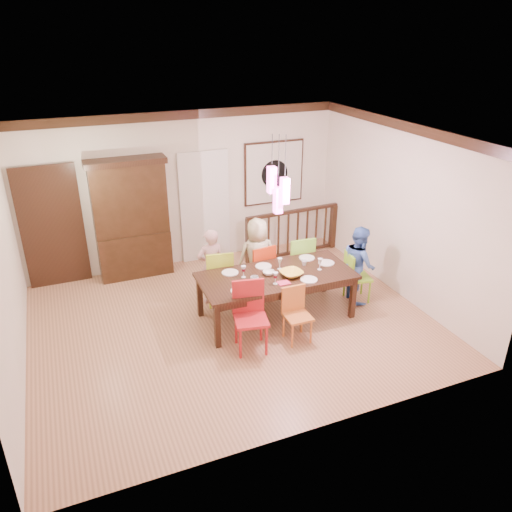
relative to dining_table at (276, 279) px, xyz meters
name	(u,v)px	position (x,y,z in m)	size (l,w,h in m)	color
floor	(232,323)	(-0.71, 0.08, -0.68)	(6.00, 6.00, 0.00)	#9D6B4C
ceiling	(228,137)	(-0.71, 0.08, 2.22)	(6.00, 6.00, 0.00)	white
wall_back	(185,190)	(-0.71, 2.58, 0.77)	(6.00, 6.00, 0.00)	beige
wall_left	(3,273)	(-3.71, 0.08, 0.77)	(5.00, 5.00, 0.00)	beige
wall_right	(401,211)	(2.29, 0.08, 0.77)	(5.00, 5.00, 0.00)	beige
crown_molding	(228,143)	(-0.71, 0.08, 2.14)	(6.00, 5.00, 0.16)	black
panel_door	(53,229)	(-3.11, 2.53, 0.37)	(1.04, 0.07, 2.24)	black
white_doorway	(205,208)	(-0.36, 2.55, 0.37)	(0.97, 0.05, 2.22)	silver
painting	(274,173)	(1.09, 2.54, 0.92)	(1.25, 0.06, 1.25)	black
pendant_cluster	(278,190)	(0.00, 0.00, 1.43)	(0.27, 0.21, 1.14)	#FF4CC1
dining_table	(276,279)	(0.00, 0.00, 0.00)	(2.41, 1.12, 0.75)	black
chair_far_left	(218,272)	(-0.69, 0.78, -0.12)	(0.50, 0.50, 0.98)	#AFD22C
chair_far_mid	(259,266)	(0.03, 0.78, -0.13)	(0.48, 0.48, 0.95)	red
chair_far_right	(298,258)	(0.76, 0.76, -0.11)	(0.48, 0.48, 1.00)	#7ED03B
chair_near_left	(251,314)	(-0.70, -0.68, -0.10)	(0.54, 0.54, 1.02)	#AF1C20
chair_near_mid	(298,312)	(0.02, -0.72, -0.21)	(0.37, 0.37, 0.82)	#C86D2D
chair_end_right	(358,273)	(1.49, -0.03, -0.18)	(0.46, 0.46, 0.87)	#83C825
china_hutch	(131,219)	(-1.78, 2.38, 0.42)	(1.38, 0.46, 2.19)	black
balustrade	(293,232)	(1.29, 2.03, -0.18)	(2.04, 0.18, 0.96)	black
person_far_left	(211,266)	(-0.79, 0.86, -0.03)	(0.47, 0.31, 1.30)	#D4A1A2
person_far_mid	(257,257)	(0.02, 0.83, 0.01)	(0.67, 0.43, 1.37)	#BFBB90
person_end_right	(359,264)	(1.50, 0.00, -0.02)	(0.64, 0.49, 1.31)	#456FC1
serving_bowl	(291,273)	(0.19, -0.13, 0.11)	(0.34, 0.34, 0.08)	yellow
small_bowl	(269,273)	(-0.11, 0.04, 0.10)	(0.18, 0.18, 0.06)	white
cup_left	(254,280)	(-0.42, -0.12, 0.12)	(0.13, 0.13, 0.10)	silver
cup_right	(304,263)	(0.55, 0.13, 0.12)	(0.09, 0.09, 0.09)	silver
plate_far_left	(230,273)	(-0.65, 0.32, 0.08)	(0.26, 0.26, 0.01)	white
plate_far_mid	(263,266)	(-0.08, 0.33, 0.08)	(0.26, 0.26, 0.01)	white
plate_far_right	(307,258)	(0.71, 0.34, 0.08)	(0.26, 0.26, 0.01)	white
plate_near_left	(239,291)	(-0.72, -0.28, 0.08)	(0.26, 0.26, 0.01)	white
plate_near_mid	(309,280)	(0.37, -0.36, 0.08)	(0.26, 0.26, 0.01)	white
plate_end_right	(326,263)	(0.91, 0.06, 0.08)	(0.26, 0.26, 0.01)	white
wine_glass_a	(244,272)	(-0.51, 0.10, 0.17)	(0.08, 0.08, 0.19)	#590C19
wine_glass_b	(280,264)	(0.12, 0.15, 0.17)	(0.08, 0.08, 0.19)	silver
wine_glass_c	(275,278)	(-0.15, -0.28, 0.17)	(0.08, 0.08, 0.19)	#590C19
wine_glass_d	(320,264)	(0.70, -0.10, 0.17)	(0.08, 0.08, 0.19)	silver
napkin	(284,283)	(-0.02, -0.31, 0.08)	(0.18, 0.14, 0.01)	#D83359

